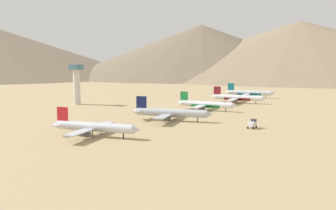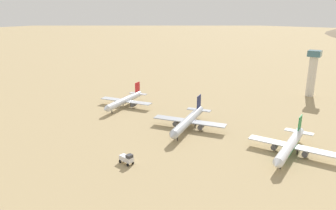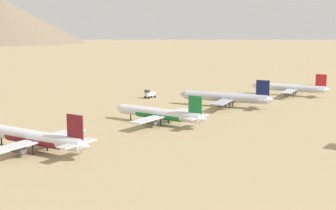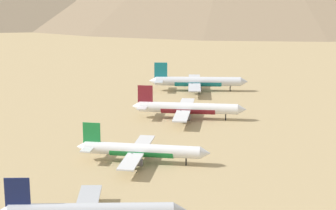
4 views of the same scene
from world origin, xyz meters
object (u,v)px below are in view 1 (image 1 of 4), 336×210
parked_jet_2 (205,104)px  parked_jet_3 (237,98)px  parked_jet_1 (170,113)px  parked_jet_0 (93,127)px  service_truck (252,123)px  parked_jet_4 (249,93)px  control_tower (77,82)px

parked_jet_2 → parked_jet_3: 49.11m
parked_jet_2 → parked_jet_1: bearing=-92.6°
parked_jet_2 → parked_jet_3: bearing=82.4°
parked_jet_3 → parked_jet_0: bearing=-97.6°
parked_jet_2 → parked_jet_3: parked_jet_3 is taller
parked_jet_0 → service_truck: 67.69m
parked_jet_4 → control_tower: bearing=-132.8°
service_truck → parked_jet_0: bearing=-138.6°
parked_jet_4 → parked_jet_2: bearing=-92.7°
parked_jet_4 → control_tower: control_tower is taller
parked_jet_2 → parked_jet_4: (4.52, 94.24, 0.34)m
parked_jet_4 → control_tower: size_ratio=1.50×
parked_jet_1 → parked_jet_2: size_ratio=1.07×
parked_jet_0 → service_truck: size_ratio=6.91×
parked_jet_4 → parked_jet_0: bearing=-95.1°
parked_jet_0 → parked_jet_1: size_ratio=0.92×
parked_jet_0 → parked_jet_1: parked_jet_1 is taller
parked_jet_0 → parked_jet_2: 90.88m
parked_jet_1 → service_truck: 40.78m
parked_jet_1 → parked_jet_2: (1.97, 44.20, -0.30)m
control_tower → parked_jet_3: bearing=30.9°
parked_jet_3 → control_tower: control_tower is taller
parked_jet_0 → parked_jet_2: bearing=82.4°
service_truck → control_tower: 136.39m
parked_jet_1 → control_tower: 97.24m
control_tower → parked_jet_1: bearing=-20.5°
parked_jet_4 → control_tower: 143.12m
parked_jet_1 → parked_jet_4: parked_jet_4 is taller
parked_jet_1 → parked_jet_0: bearing=-102.3°
parked_jet_0 → parked_jet_3: 140.00m
parked_jet_0 → parked_jet_4: bearing=84.9°
parked_jet_4 → control_tower: (-96.93, -104.66, 11.65)m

